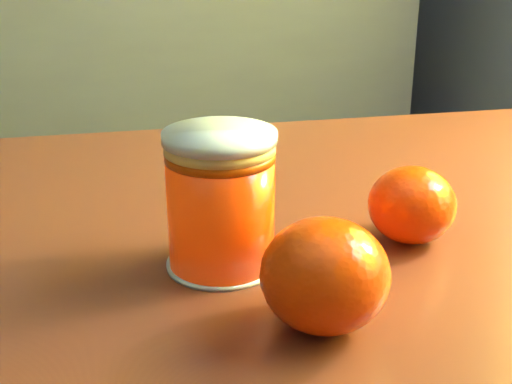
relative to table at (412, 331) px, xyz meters
name	(u,v)px	position (x,y,z in m)	size (l,w,h in m)	color
table	(412,331)	(0.00, 0.00, 0.00)	(0.98, 0.74, 0.68)	maroon
juice_glass	(221,202)	(-0.16, 0.00, 0.14)	(0.08, 0.08, 0.09)	#FF3605
orange_front	(325,275)	(-0.12, -0.10, 0.12)	(0.08, 0.08, 0.07)	#EB3904
orange_back	(412,205)	(-0.01, -0.01, 0.12)	(0.06, 0.06, 0.06)	#EB3904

